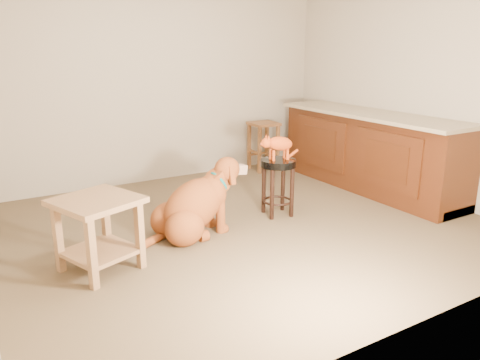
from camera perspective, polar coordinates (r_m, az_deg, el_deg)
floor at (r=4.62m, az=0.66°, el=-5.54°), size 4.50×4.00×0.01m
room_shell at (r=4.29m, az=0.73°, el=15.75°), size 4.54×4.04×2.62m
cabinet_run at (r=5.90m, az=15.45°, el=3.16°), size 0.70×2.56×0.94m
padded_stool at (r=4.79m, az=4.65°, el=0.51°), size 0.36×0.36×0.59m
wood_stool at (r=6.58m, az=2.86°, el=4.23°), size 0.38×0.38×0.67m
side_table at (r=3.77m, az=-16.91°, el=-5.07°), size 0.73×0.73×0.59m
golden_retriever at (r=4.32m, az=-5.61°, el=-3.28°), size 1.17×0.61×0.74m
tabby_kitten at (r=4.71m, az=4.61°, el=4.34°), size 0.47×0.19×0.29m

